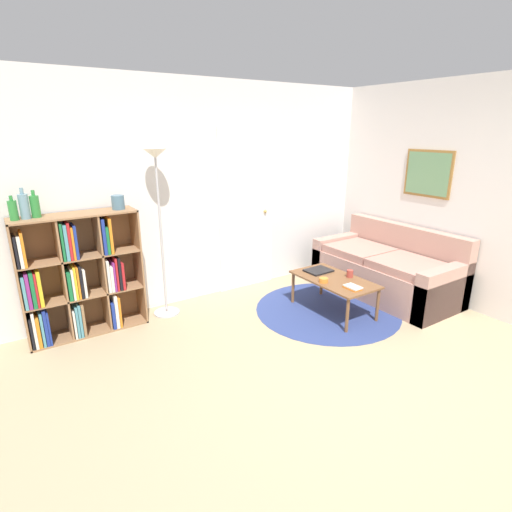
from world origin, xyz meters
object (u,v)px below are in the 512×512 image
object	(u,v)px
bottle_left	(13,210)
bottle_middle	(24,206)
bowl	(324,280)
floor_lamp	(158,189)
bottle_right	(35,206)
coffee_table	(334,282)
laptop	(318,271)
vase_on_shelf	(118,202)
couch	(388,270)
bookshelf	(77,279)
cup	(350,274)

from	to	relation	value
bottle_left	bottle_middle	distance (m)	0.10
bowl	bottle_left	bearing A→B (deg)	158.80
floor_lamp	bottle_right	size ratio (longest dim) A/B	7.34
coffee_table	bottle_right	bearing A→B (deg)	158.63
coffee_table	bottle_right	size ratio (longest dim) A/B	3.90
laptop	vase_on_shelf	distance (m)	2.39
couch	vase_on_shelf	world-z (taller)	vase_on_shelf
bottle_left	bottle_middle	world-z (taller)	bottle_middle
bottle_right	vase_on_shelf	xyz separation A→B (m)	(0.74, -0.02, -0.03)
bookshelf	cup	world-z (taller)	bookshelf
floor_lamp	bottle_middle	size ratio (longest dim) A/B	6.57
couch	bottle_right	xyz separation A→B (m)	(-3.79, 1.05, 1.07)
bottle_right	laptop	bearing A→B (deg)	-16.19
coffee_table	laptop	distance (m)	0.28
couch	cup	size ratio (longest dim) A/B	21.39
bottle_left	vase_on_shelf	distance (m)	0.92
laptop	cup	xyz separation A→B (m)	(0.17, -0.34, 0.03)
bowl	vase_on_shelf	world-z (taller)	vase_on_shelf
floor_lamp	bookshelf	bearing A→B (deg)	177.06
bottle_middle	vase_on_shelf	bearing A→B (deg)	-0.38
cup	bottle_right	xyz separation A→B (m)	(-2.97, 1.16, 0.91)
bookshelf	bottle_right	xyz separation A→B (m)	(-0.26, 0.02, 0.76)
coffee_table	bottle_left	size ratio (longest dim) A/B	4.41
bowl	bottle_middle	distance (m)	3.06
floor_lamp	vase_on_shelf	xyz separation A→B (m)	(-0.41, 0.04, -0.11)
bowl	bottle_right	xyz separation A→B (m)	(-2.61, 1.11, 0.93)
couch	coffee_table	world-z (taller)	couch
bowl	vase_on_shelf	distance (m)	2.34
bookshelf	cup	bearing A→B (deg)	-22.73
cup	bottle_right	size ratio (longest dim) A/B	0.33
couch	coffee_table	size ratio (longest dim) A/B	1.83
bookshelf	bowl	distance (m)	2.60
laptop	vase_on_shelf	xyz separation A→B (m)	(-2.06, 0.79, 0.91)
bottle_middle	bottle_right	size ratio (longest dim) A/B	1.12
bowl	bottle_left	distance (m)	3.13
floor_lamp	bottle_left	size ratio (longest dim) A/B	8.31
coffee_table	bottle_left	distance (m)	3.31
bookshelf	coffee_table	bearing A→B (deg)	-22.95
bottle_left	vase_on_shelf	world-z (taller)	bottle_left
coffee_table	bottle_middle	size ratio (longest dim) A/B	3.49
floor_lamp	couch	distance (m)	3.04
laptop	bottle_middle	distance (m)	3.15
floor_lamp	bowl	distance (m)	2.05
bookshelf	vase_on_shelf	world-z (taller)	vase_on_shelf
couch	bowl	bearing A→B (deg)	-177.02
bottle_right	bottle_left	bearing A→B (deg)	-170.43
bookshelf	bottle_middle	size ratio (longest dim) A/B	4.46
cup	couch	bearing A→B (deg)	7.42
bowl	bottle_middle	xyz separation A→B (m)	(-2.70, 1.10, 0.94)
bookshelf	cup	size ratio (longest dim) A/B	14.96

